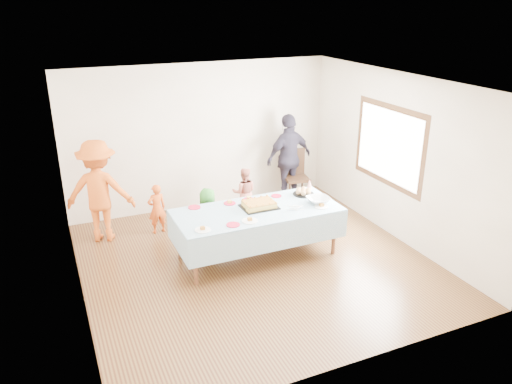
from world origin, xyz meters
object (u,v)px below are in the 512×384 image
Objects in this scene: dining_chair at (295,172)px; adult_left at (99,191)px; party_table at (257,213)px; birthday_cake at (259,205)px.

adult_left is at bearing -165.77° from dining_chair.
party_table is at bearing -121.36° from dining_chair.
party_table is at bearing 162.67° from adult_left.
birthday_cake reaches higher than party_table.
birthday_cake is 0.32× the size of adult_left.
adult_left is (-3.72, -0.26, 0.28)m from dining_chair.
birthday_cake is at bearing -121.32° from dining_chair.
party_table is at bearing -132.63° from birthday_cake.
dining_chair is (1.56, 1.76, -0.26)m from birthday_cake.
adult_left is (-2.09, 1.57, 0.12)m from party_table.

